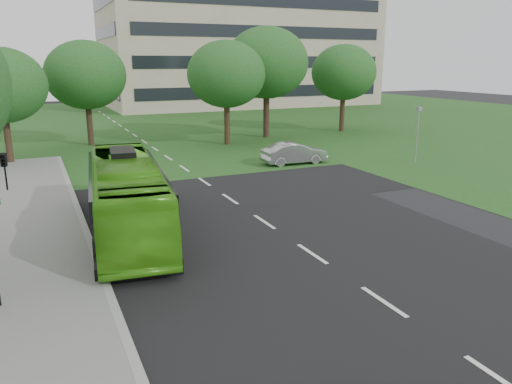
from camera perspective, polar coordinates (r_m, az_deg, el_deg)
ground at (r=16.48m, az=10.02°, el=-9.38°), size 160.00×160.00×0.00m
street_surfaces at (r=36.65m, az=-10.87°, el=4.05°), size 120.00×120.00×0.15m
office_building at (r=80.56m, az=-2.03°, el=18.91°), size 40.10×20.10×25.00m
tree_park_a at (r=36.64m, az=-27.11°, el=10.78°), size 5.70×5.70×7.57m
tree_park_b at (r=42.54m, az=-18.90°, el=12.53°), size 6.31×6.31×8.27m
tree_park_c at (r=40.82m, az=-3.41°, el=13.28°), size 6.25×6.25×8.30m
tree_park_d at (r=44.73m, az=1.21°, el=14.54°), size 7.26×7.26×9.60m
tree_park_e at (r=49.60m, az=10.01°, el=13.30°), size 6.17×6.17×8.23m
bus at (r=20.35m, az=-14.54°, el=-0.48°), size 3.68×10.93×2.98m
sedan at (r=33.40m, az=4.39°, el=4.45°), size 4.41×1.66×1.44m
camera_pole at (r=35.14m, az=18.00°, el=7.07°), size 0.37×0.34×3.73m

